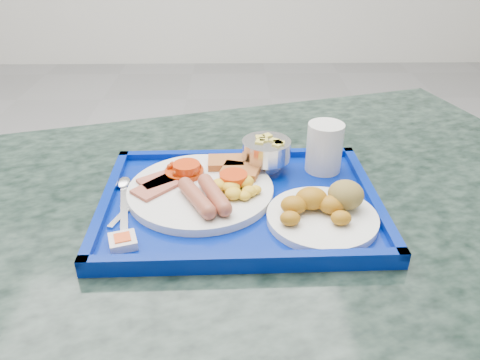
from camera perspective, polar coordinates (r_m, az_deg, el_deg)
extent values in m
plane|color=gray|center=(2.03, -11.32, -10.16)|extent=(6.00, 6.00, 0.00)
cylinder|color=slate|center=(1.13, 1.38, -20.90)|extent=(0.12, 0.12, 0.75)
cube|color=black|center=(0.86, 1.70, -3.73)|extent=(1.52, 1.22, 0.04)
cube|color=#031D8D|center=(0.82, 0.00, -2.91)|extent=(0.48, 0.36, 0.02)
cube|color=#031D8D|center=(0.96, -0.38, 3.20)|extent=(0.48, 0.03, 0.01)
cube|color=#031D8D|center=(0.68, 0.55, -9.51)|extent=(0.48, 0.03, 0.01)
cube|color=#031D8D|center=(0.85, 15.63, -1.67)|extent=(0.02, 0.35, 0.01)
cube|color=#031D8D|center=(0.84, -15.92, -2.30)|extent=(0.02, 0.35, 0.01)
cylinder|color=white|center=(0.83, -4.81, -1.28)|extent=(0.26, 0.26, 0.01)
cube|color=#C2614D|center=(0.86, -9.31, 0.18)|extent=(0.10, 0.09, 0.01)
cube|color=#C2614D|center=(0.83, -10.00, -0.82)|extent=(0.09, 0.10, 0.01)
cylinder|color=#B33407|center=(0.87, -6.80, 1.01)|extent=(0.07, 0.07, 0.01)
sphere|color=#B33407|center=(0.87, -6.93, 1.57)|extent=(0.01, 0.01, 0.01)
sphere|color=#B33407|center=(0.88, -8.57, 1.62)|extent=(0.01, 0.01, 0.01)
sphere|color=#B33407|center=(0.86, -7.82, 1.14)|extent=(0.01, 0.01, 0.01)
sphere|color=#B33407|center=(0.89, -7.44, 2.04)|extent=(0.01, 0.01, 0.01)
sphere|color=#B33407|center=(0.86, -6.36, 1.32)|extent=(0.01, 0.01, 0.01)
sphere|color=#B33407|center=(0.85, -7.88, 0.77)|extent=(0.01, 0.01, 0.01)
sphere|color=#B33407|center=(0.88, -7.18, 1.73)|extent=(0.01, 0.01, 0.01)
sphere|color=#B33407|center=(0.85, -7.90, 0.77)|extent=(0.01, 0.01, 0.01)
sphere|color=#B33407|center=(0.87, -5.81, 1.66)|extent=(0.01, 0.01, 0.01)
sphere|color=#B33407|center=(0.87, -7.86, 1.45)|extent=(0.01, 0.01, 0.01)
sphere|color=#B33407|center=(0.88, -8.23, 1.90)|extent=(0.01, 0.01, 0.01)
sphere|color=#B33407|center=(0.86, -6.14, 1.40)|extent=(0.01, 0.01, 0.01)
sphere|color=#B33407|center=(0.85, -6.07, 0.70)|extent=(0.01, 0.01, 0.01)
sphere|color=#B33407|center=(0.85, -5.57, 0.79)|extent=(0.01, 0.01, 0.01)
sphere|color=#B33407|center=(0.86, -6.03, 1.13)|extent=(0.01, 0.01, 0.01)
sphere|color=#B33407|center=(0.86, -6.57, 1.04)|extent=(0.01, 0.01, 0.01)
sphere|color=#B33407|center=(0.87, -5.08, 1.76)|extent=(0.01, 0.01, 0.01)
cube|color=#BD682F|center=(0.89, -1.75, 2.16)|extent=(0.07, 0.05, 0.01)
cube|color=#BD682F|center=(0.86, 0.07, 1.12)|extent=(0.08, 0.07, 0.01)
cylinder|color=brown|center=(0.77, -5.34, -2.13)|extent=(0.07, 0.10, 0.03)
cylinder|color=brown|center=(0.78, -3.15, -1.73)|extent=(0.06, 0.10, 0.03)
ellipsoid|color=gold|center=(0.81, -2.51, -0.61)|extent=(0.03, 0.03, 0.02)
ellipsoid|color=gold|center=(0.79, -0.80, -1.66)|extent=(0.03, 0.03, 0.02)
ellipsoid|color=gold|center=(0.80, 1.91, -1.19)|extent=(0.02, 0.02, 0.01)
ellipsoid|color=gold|center=(0.80, 1.14, -1.39)|extent=(0.03, 0.03, 0.02)
ellipsoid|color=gold|center=(0.79, 0.53, -1.92)|extent=(0.02, 0.02, 0.01)
ellipsoid|color=gold|center=(0.81, -0.86, -0.69)|extent=(0.02, 0.02, 0.01)
ellipsoid|color=gold|center=(0.80, -1.08, -0.86)|extent=(0.03, 0.03, 0.02)
ellipsoid|color=gold|center=(0.82, 0.56, -0.19)|extent=(0.03, 0.03, 0.02)
cylinder|color=#BD2605|center=(0.86, -6.54, 1.56)|extent=(0.05, 0.05, 0.01)
cylinder|color=#BD2605|center=(0.82, -0.80, 0.32)|extent=(0.05, 0.05, 0.01)
cylinder|color=white|center=(0.77, 9.97, -4.58)|extent=(0.18, 0.18, 0.01)
ellipsoid|color=#B77615|center=(0.74, 12.22, -4.53)|extent=(0.03, 0.03, 0.02)
ellipsoid|color=#B77615|center=(0.77, 11.10, -2.97)|extent=(0.04, 0.04, 0.03)
ellipsoid|color=#B77615|center=(0.77, 8.71, -2.23)|extent=(0.05, 0.04, 0.04)
ellipsoid|color=#B77615|center=(0.76, 6.56, -3.05)|extent=(0.04, 0.04, 0.03)
ellipsoid|color=#B77615|center=(0.73, 6.12, -4.67)|extent=(0.03, 0.03, 0.02)
ellipsoid|color=olive|center=(0.78, 12.77, -1.75)|extent=(0.06, 0.06, 0.05)
cylinder|color=#B8B8BB|center=(0.91, 3.16, 1.43)|extent=(0.06, 0.06, 0.01)
cylinder|color=#B8B8BB|center=(0.90, 3.18, 2.12)|extent=(0.02, 0.02, 0.02)
cylinder|color=#B8B8BB|center=(0.89, 3.23, 3.71)|extent=(0.09, 0.09, 0.04)
cube|color=#F7E85E|center=(0.89, 4.21, 4.53)|extent=(0.02, 0.02, 0.01)
cube|color=#F7E85E|center=(0.88, 4.65, 4.29)|extent=(0.02, 0.02, 0.01)
cube|color=#F7E85E|center=(0.87, 4.59, 4.05)|extent=(0.02, 0.02, 0.01)
cube|color=#F7E85E|center=(0.90, 2.48, 4.96)|extent=(0.02, 0.02, 0.01)
cube|color=#F7E85E|center=(0.88, 2.44, 4.41)|extent=(0.02, 0.02, 0.01)
cube|color=#F7E85E|center=(0.88, 4.87, 4.24)|extent=(0.02, 0.02, 0.01)
cube|color=#F7E85E|center=(0.89, 2.89, 4.65)|extent=(0.02, 0.02, 0.01)
cube|color=#F7E85E|center=(0.90, 3.29, 5.14)|extent=(0.02, 0.02, 0.01)
cylinder|color=silver|center=(0.90, 10.25, 3.94)|extent=(0.07, 0.07, 0.10)
cylinder|color=orange|center=(0.89, 10.50, 6.41)|extent=(0.06, 0.06, 0.01)
cube|color=#B8B8BB|center=(0.81, -13.35, -3.22)|extent=(0.05, 0.12, 0.00)
ellipsoid|color=#B8B8BB|center=(0.88, -14.06, -0.28)|extent=(0.04, 0.05, 0.01)
cube|color=#B8B8BB|center=(0.82, -13.94, -2.94)|extent=(0.05, 0.17, 0.00)
cube|color=silver|center=(0.73, -14.09, -7.30)|extent=(0.05, 0.05, 0.01)
cube|color=#F8501B|center=(0.72, -14.17, -6.79)|extent=(0.03, 0.03, 0.00)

